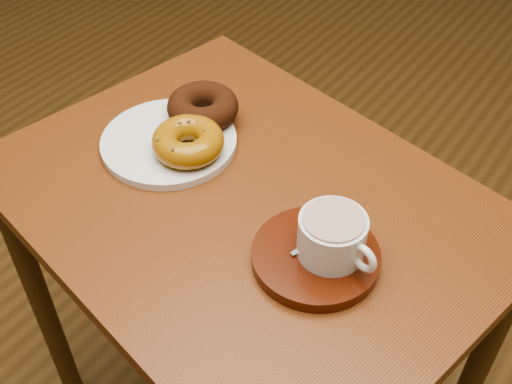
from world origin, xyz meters
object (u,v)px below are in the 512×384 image
Objects in this scene: coffee_cup at (333,236)px; cafe_table at (246,246)px; donut_plate at (169,142)px; saucer at (316,257)px.

cafe_table is at bearing -178.96° from coffee_cup.
cafe_table is 7.13× the size of coffee_cup.
donut_plate reaches higher than cafe_table.
coffee_cup is at bearing -0.19° from cafe_table.
donut_plate is at bearing -177.37° from coffee_cup.
donut_plate is 1.85× the size of coffee_cup.
saucer is at bearing -12.37° from donut_plate.
donut_plate is 0.32m from saucer.
donut_plate is (-0.17, 0.02, 0.12)m from cafe_table.
saucer is 0.04m from coffee_cup.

